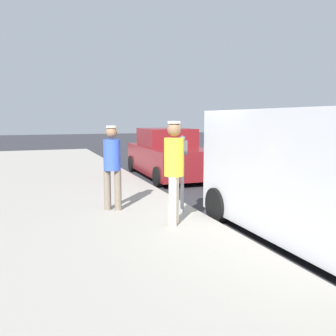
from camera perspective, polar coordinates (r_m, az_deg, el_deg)
name	(u,v)px	position (r m, az deg, el deg)	size (l,w,h in m)	color
ground_plane	(245,215)	(7.86, 11.84, -7.17)	(80.00, 80.00, 0.00)	#2D2D33
sidewalk_slab	(73,229)	(6.72, -14.66, -9.21)	(5.00, 32.00, 0.15)	#9E998E
parking_meter_near	(182,161)	(7.16, 2.25, 1.15)	(0.14, 0.18, 1.52)	gray
pedestrian_in_yellow	(174,166)	(6.28, 0.94, 0.37)	(0.34, 0.34, 1.81)	beige
pedestrian_in_blue	(112,162)	(7.42, -8.70, 0.91)	(0.34, 0.34, 1.71)	#726656
parked_sedan_behind	(168,155)	(12.50, -0.03, 2.03)	(2.04, 4.45, 1.65)	maroon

